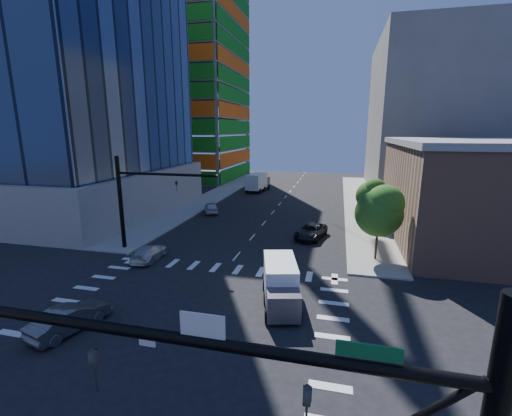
# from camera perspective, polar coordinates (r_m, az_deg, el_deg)

# --- Properties ---
(ground) EXTENTS (160.00, 160.00, 0.00)m
(ground) POSITION_cam_1_polar(r_m,az_deg,el_deg) (22.26, -12.68, -18.61)
(ground) COLOR black
(ground) RESTS_ON ground
(road_markings) EXTENTS (20.00, 20.00, 0.01)m
(road_markings) POSITION_cam_1_polar(r_m,az_deg,el_deg) (22.26, -12.68, -18.60)
(road_markings) COLOR silver
(road_markings) RESTS_ON ground
(sidewalk_ne) EXTENTS (5.00, 60.00, 0.15)m
(sidewalk_ne) POSITION_cam_1_polar(r_m,az_deg,el_deg) (58.14, 16.90, 0.93)
(sidewalk_ne) COLOR gray
(sidewalk_ne) RESTS_ON ground
(sidewalk_nw) EXTENTS (5.00, 60.00, 0.15)m
(sidewalk_nw) POSITION_cam_1_polar(r_m,az_deg,el_deg) (61.82, -6.88, 2.09)
(sidewalk_nw) COLOR gray
(sidewalk_nw) RESTS_ON ground
(construction_building) EXTENTS (25.16, 34.50, 70.60)m
(construction_building) POSITION_cam_1_polar(r_m,az_deg,el_deg) (87.74, -11.82, 21.17)
(construction_building) COLOR gray
(construction_building) RESTS_ON ground
(commercial_building) EXTENTS (20.50, 22.50, 10.60)m
(commercial_building) POSITION_cam_1_polar(r_m,az_deg,el_deg) (42.56, 35.71, 2.05)
(commercial_building) COLOR #966E57
(commercial_building) RESTS_ON ground
(bg_building_ne) EXTENTS (24.00, 30.00, 28.00)m
(bg_building_ne) POSITION_cam_1_polar(r_m,az_deg,el_deg) (74.19, 28.55, 13.25)
(bg_building_ne) COLOR slate
(bg_building_ne) RESTS_ON ground
(signal_mast_nw) EXTENTS (10.20, 0.40, 9.00)m
(signal_mast_nw) POSITION_cam_1_polar(r_m,az_deg,el_deg) (34.59, -19.70, 2.08)
(signal_mast_nw) COLOR black
(signal_mast_nw) RESTS_ON sidewalk_nw
(tree_south) EXTENTS (4.16, 4.16, 6.82)m
(tree_south) POSITION_cam_1_polar(r_m,az_deg,el_deg) (31.76, 20.08, -0.35)
(tree_south) COLOR #382316
(tree_south) RESTS_ON sidewalk_ne
(tree_north) EXTENTS (3.54, 3.52, 5.78)m
(tree_north) POSITION_cam_1_polar(r_m,az_deg,el_deg) (43.64, 18.74, 2.23)
(tree_north) COLOR #382316
(tree_north) RESTS_ON sidewalk_ne
(car_nb_far) EXTENTS (3.65, 5.87, 1.52)m
(car_nb_far) POSITION_cam_1_polar(r_m,az_deg,el_deg) (37.79, 9.14, -3.85)
(car_nb_far) COLOR black
(car_nb_far) RESTS_ON ground
(car_sb_near) EXTENTS (1.93, 4.56, 1.31)m
(car_sb_near) POSITION_cam_1_polar(r_m,az_deg,el_deg) (32.74, -17.34, -7.12)
(car_sb_near) COLOR silver
(car_sb_near) RESTS_ON ground
(car_sb_mid) EXTENTS (3.49, 4.94, 1.56)m
(car_sb_mid) POSITION_cam_1_polar(r_m,az_deg,el_deg) (49.07, -7.48, 0.10)
(car_sb_mid) COLOR silver
(car_sb_mid) RESTS_ON ground
(car_sb_cross) EXTENTS (2.70, 4.94, 1.54)m
(car_sb_cross) POSITION_cam_1_polar(r_m,az_deg,el_deg) (23.66, -28.59, -15.81)
(car_sb_cross) COLOR #4F4F54
(car_sb_cross) RESTS_ON ground
(box_truck_near) EXTENTS (3.52, 5.76, 2.82)m
(box_truck_near) POSITION_cam_1_polar(r_m,az_deg,el_deg) (23.44, 4.18, -13.14)
(box_truck_near) COLOR black
(box_truck_near) RESTS_ON ground
(box_truck_far) EXTENTS (3.52, 6.87, 3.46)m
(box_truck_far) POSITION_cam_1_polar(r_m,az_deg,el_deg) (66.08, 0.40, 4.15)
(box_truck_far) COLOR black
(box_truck_far) RESTS_ON ground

